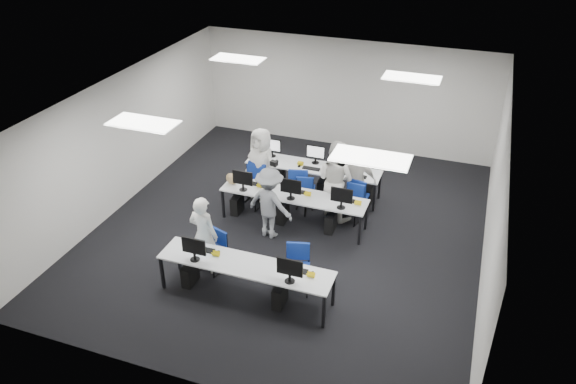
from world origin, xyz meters
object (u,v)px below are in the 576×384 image
(photographer, at_px, (270,203))
(chair_0, at_px, (215,258))
(desk_front, at_px, (245,266))
(chair_5, at_px, (259,185))
(student_0, at_px, (204,235))
(student_3, at_px, (355,182))
(student_2, at_px, (262,164))
(chair_1, at_px, (297,276))
(chair_6, at_px, (305,196))
(chair_4, at_px, (352,208))
(chair_2, at_px, (253,193))
(chair_3, at_px, (297,199))
(desk_mid, at_px, (294,197))
(chair_7, at_px, (357,204))
(student_1, at_px, (336,180))

(photographer, bearing_deg, chair_0, 80.31)
(desk_front, xyz_separation_m, chair_5, (-1.16, 3.46, -0.40))
(chair_0, distance_m, student_0, 0.58)
(student_3, bearing_deg, student_2, 166.24)
(student_2, relative_size, photographer, 1.11)
(chair_1, xyz_separation_m, student_0, (-1.85, -0.04, 0.52))
(desk_front, xyz_separation_m, student_2, (-1.07, 3.42, 0.20))
(chair_1, relative_size, chair_6, 1.09)
(student_0, bearing_deg, desk_front, 161.97)
(chair_6, bearing_deg, chair_4, -22.68)
(chair_6, relative_size, student_0, 0.52)
(chair_0, height_order, chair_5, chair_5)
(desk_front, xyz_separation_m, chair_2, (-1.15, 3.05, -0.37))
(chair_0, xyz_separation_m, chair_2, (-0.25, 2.50, 0.05))
(photographer, bearing_deg, chair_5, -47.64)
(student_0, bearing_deg, chair_6, -103.84)
(chair_4, bearing_deg, photographer, -126.33)
(chair_3, relative_size, chair_6, 1.12)
(desk_mid, bearing_deg, chair_7, 34.36)
(chair_0, bearing_deg, student_3, 75.28)
(chair_6, bearing_deg, chair_0, -120.14)
(student_3, bearing_deg, chair_5, 165.14)
(chair_0, height_order, student_3, student_3)
(desk_mid, height_order, chair_4, chair_4)
(student_3, relative_size, photographer, 0.99)
(chair_0, xyz_separation_m, chair_3, (0.80, 2.59, 0.04))
(chair_2, relative_size, student_2, 0.56)
(student_1, bearing_deg, student_2, 16.16)
(chair_6, height_order, student_1, student_1)
(desk_front, xyz_separation_m, student_1, (0.76, 3.21, 0.24))
(chair_1, relative_size, chair_7, 1.04)
(student_3, distance_m, photographer, 2.10)
(chair_0, xyz_separation_m, chair_4, (2.07, 2.65, 0.02))
(chair_7, distance_m, student_2, 2.37)
(chair_6, bearing_deg, student_2, 166.42)
(chair_7, relative_size, student_3, 0.56)
(photographer, bearing_deg, chair_2, -39.26)
(chair_5, distance_m, student_1, 2.04)
(desk_mid, bearing_deg, chair_1, -69.07)
(chair_4, xyz_separation_m, chair_7, (0.06, 0.24, -0.01))
(chair_1, distance_m, chair_3, 2.77)
(chair_2, height_order, chair_3, chair_2)
(desk_front, relative_size, student_2, 1.83)
(student_0, xyz_separation_m, student_3, (2.19, 3.04, -0.03))
(student_1, bearing_deg, student_0, 79.22)
(desk_front, xyz_separation_m, desk_mid, (0.00, 2.60, 0.00))
(student_0, height_order, student_2, student_2)
(student_0, xyz_separation_m, student_2, (-0.02, 2.95, 0.06))
(student_0, xyz_separation_m, photographer, (0.74, 1.52, -0.02))
(desk_front, distance_m, student_3, 3.70)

